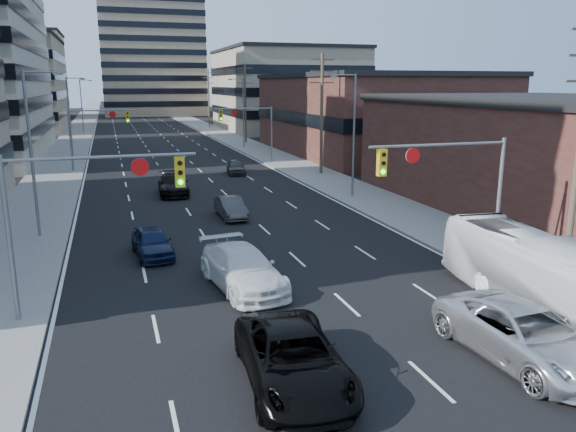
% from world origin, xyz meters
% --- Properties ---
extents(ground, '(400.00, 400.00, 0.00)m').
position_xyz_m(ground, '(0.00, 0.00, 0.00)').
color(ground, black).
rests_on(ground, ground).
extents(road_surface, '(18.00, 300.00, 0.02)m').
position_xyz_m(road_surface, '(0.00, 130.00, 0.01)').
color(road_surface, black).
rests_on(road_surface, ground).
extents(sidewalk_left, '(5.00, 300.00, 0.15)m').
position_xyz_m(sidewalk_left, '(-11.50, 130.00, 0.07)').
color(sidewalk_left, slate).
rests_on(sidewalk_left, ground).
extents(sidewalk_right, '(5.00, 300.00, 0.15)m').
position_xyz_m(sidewalk_right, '(11.50, 130.00, 0.07)').
color(sidewalk_right, slate).
rests_on(sidewalk_right, ground).
extents(office_left_far, '(20.00, 30.00, 16.00)m').
position_xyz_m(office_left_far, '(-24.00, 100.00, 8.00)').
color(office_left_far, gray).
rests_on(office_left_far, ground).
extents(storefront_right_near, '(18.00, 26.00, 7.00)m').
position_xyz_m(storefront_right_near, '(23.00, 18.00, 3.50)').
color(storefront_right_near, '#472119').
rests_on(storefront_right_near, ground).
extents(storefront_right_mid, '(20.00, 30.00, 9.00)m').
position_xyz_m(storefront_right_mid, '(24.00, 50.00, 4.50)').
color(storefront_right_mid, '#472119').
rests_on(storefront_right_mid, ground).
extents(office_right_far, '(22.00, 28.00, 14.00)m').
position_xyz_m(office_right_far, '(25.00, 88.00, 7.00)').
color(office_right_far, gray).
rests_on(office_right_far, ground).
extents(apartment_tower, '(26.00, 26.00, 58.00)m').
position_xyz_m(apartment_tower, '(6.00, 150.00, 29.00)').
color(apartment_tower, gray).
rests_on(apartment_tower, ground).
extents(bg_block_left, '(24.00, 24.00, 20.00)m').
position_xyz_m(bg_block_left, '(-28.00, 140.00, 10.00)').
color(bg_block_left, '#ADA089').
rests_on(bg_block_left, ground).
extents(bg_block_right, '(22.00, 22.00, 12.00)m').
position_xyz_m(bg_block_right, '(32.00, 130.00, 6.00)').
color(bg_block_right, gray).
rests_on(bg_block_right, ground).
extents(signal_near_left, '(6.59, 0.33, 6.00)m').
position_xyz_m(signal_near_left, '(-7.45, 8.00, 4.33)').
color(signal_near_left, slate).
rests_on(signal_near_left, ground).
extents(signal_near_right, '(6.59, 0.33, 6.00)m').
position_xyz_m(signal_near_right, '(7.45, 8.00, 4.33)').
color(signal_near_right, slate).
rests_on(signal_near_right, ground).
extents(signal_far_left, '(6.09, 0.33, 6.00)m').
position_xyz_m(signal_far_left, '(-7.68, 45.00, 4.30)').
color(signal_far_left, slate).
rests_on(signal_far_left, ground).
extents(signal_far_right, '(6.09, 0.33, 6.00)m').
position_xyz_m(signal_far_right, '(7.68, 45.00, 4.30)').
color(signal_far_right, slate).
rests_on(signal_far_right, ground).
extents(utility_pole_block, '(2.20, 0.28, 11.00)m').
position_xyz_m(utility_pole_block, '(12.20, 36.00, 5.78)').
color(utility_pole_block, '#4C3D2D').
rests_on(utility_pole_block, ground).
extents(utility_pole_midblock, '(2.20, 0.28, 11.00)m').
position_xyz_m(utility_pole_midblock, '(12.20, 66.00, 5.78)').
color(utility_pole_midblock, '#4C3D2D').
rests_on(utility_pole_midblock, ground).
extents(utility_pole_distant, '(2.20, 0.28, 11.00)m').
position_xyz_m(utility_pole_distant, '(12.20, 96.00, 5.78)').
color(utility_pole_distant, '#4C3D2D').
rests_on(utility_pole_distant, ground).
extents(streetlight_left_near, '(2.03, 0.22, 9.00)m').
position_xyz_m(streetlight_left_near, '(-10.34, 20.00, 5.05)').
color(streetlight_left_near, slate).
rests_on(streetlight_left_near, ground).
extents(streetlight_left_mid, '(2.03, 0.22, 9.00)m').
position_xyz_m(streetlight_left_mid, '(-10.34, 55.00, 5.05)').
color(streetlight_left_mid, slate).
rests_on(streetlight_left_mid, ground).
extents(streetlight_left_far, '(2.03, 0.22, 9.00)m').
position_xyz_m(streetlight_left_far, '(-10.34, 90.00, 5.05)').
color(streetlight_left_far, slate).
rests_on(streetlight_left_far, ground).
extents(streetlight_right_near, '(2.03, 0.22, 9.00)m').
position_xyz_m(streetlight_right_near, '(10.34, 25.00, 5.05)').
color(streetlight_right_near, slate).
rests_on(streetlight_right_near, ground).
extents(streetlight_right_far, '(2.03, 0.22, 9.00)m').
position_xyz_m(streetlight_right_far, '(10.34, 60.00, 5.05)').
color(streetlight_right_far, slate).
rests_on(streetlight_right_far, ground).
extents(black_pickup, '(3.10, 5.96, 1.60)m').
position_xyz_m(black_pickup, '(-2.00, 1.04, 0.80)').
color(black_pickup, black).
rests_on(black_pickup, ground).
extents(white_van, '(3.12, 6.06, 1.68)m').
position_xyz_m(white_van, '(-1.59, 9.02, 0.84)').
color(white_van, silver).
rests_on(white_van, ground).
extents(silver_suv, '(3.27, 6.35, 1.71)m').
position_xyz_m(silver_suv, '(5.20, 0.28, 0.86)').
color(silver_suv, silver).
rests_on(silver_suv, ground).
extents(transit_bus, '(3.29, 10.62, 2.91)m').
position_xyz_m(transit_bus, '(8.22, 2.96, 1.46)').
color(transit_bus, white).
rests_on(transit_bus, ground).
extents(sedan_blue, '(2.03, 4.30, 1.42)m').
position_xyz_m(sedan_blue, '(-4.83, 14.68, 0.71)').
color(sedan_blue, '#0D1736').
rests_on(sedan_blue, ground).
extents(sedan_grey_center, '(1.51, 4.04, 1.32)m').
position_xyz_m(sedan_grey_center, '(0.57, 21.51, 0.66)').
color(sedan_grey_center, '#353537').
rests_on(sedan_grey_center, ground).
extents(sedan_black_far, '(2.49, 5.48, 1.56)m').
position_xyz_m(sedan_black_far, '(-2.04, 30.44, 0.78)').
color(sedan_black_far, black).
rests_on(sedan_black_far, ground).
extents(sedan_grey_right, '(2.12, 4.17, 1.36)m').
position_xyz_m(sedan_grey_right, '(4.73, 38.92, 0.68)').
color(sedan_grey_right, '#38393B').
rests_on(sedan_grey_right, ground).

